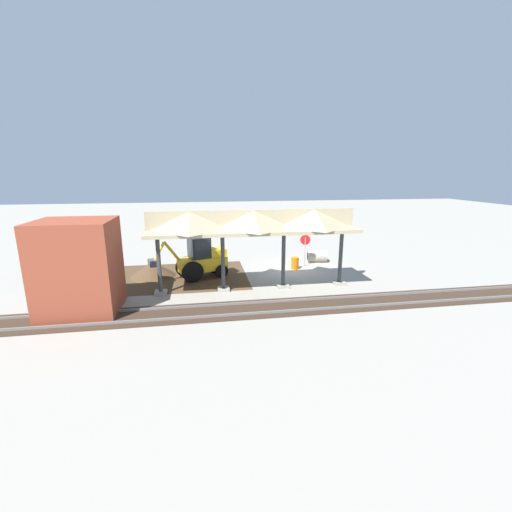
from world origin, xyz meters
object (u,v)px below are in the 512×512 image
at_px(backhoe, 200,260).
at_px(brick_utility_building, 79,267).
at_px(stop_sign, 305,244).
at_px(traffic_barrel, 295,263).
at_px(concrete_pipe, 317,256).

distance_m(backhoe, brick_utility_building, 7.85).
relative_size(stop_sign, brick_utility_building, 0.52).
relative_size(stop_sign, traffic_barrel, 2.72).
xyz_separation_m(stop_sign, traffic_barrel, (0.92, 0.57, -1.32)).
height_order(brick_utility_building, traffic_barrel, brick_utility_building).
distance_m(concrete_pipe, traffic_barrel, 2.88).
bearing_deg(concrete_pipe, brick_utility_building, 26.29).
height_order(stop_sign, backhoe, backhoe).
bearing_deg(concrete_pipe, backhoe, 16.63).
relative_size(backhoe, traffic_barrel, 5.77).
bearing_deg(backhoe, traffic_barrel, -171.50).
relative_size(stop_sign, backhoe, 0.47).
bearing_deg(traffic_barrel, brick_utility_building, 24.19).
height_order(concrete_pipe, traffic_barrel, concrete_pipe).
bearing_deg(brick_utility_building, backhoe, -141.67).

